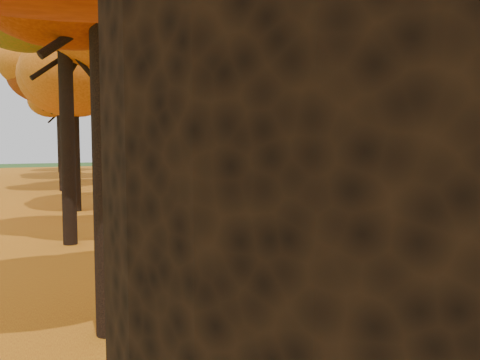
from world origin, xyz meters
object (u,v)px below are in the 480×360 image
bus (340,220)px  car_silver (131,183)px  streetlamp_near (426,135)px  car_dark (120,176)px  streetlamp_far (168,133)px  streetlamp_mid (229,133)px  car_white (151,194)px

bus → car_silver: bus is taller
streetlamp_near → car_dark: streetlamp_near is taller
streetlamp_near → streetlamp_far: bearing=90.0°
streetlamp_far → car_silver: 17.52m
streetlamp_far → car_dark: size_ratio=1.71×
streetlamp_mid → car_white: size_ratio=1.92×
streetlamp_near → car_silver: streetlamp_near is taller
streetlamp_near → car_white: size_ratio=1.92×
streetlamp_near → streetlamp_far: size_ratio=1.00×
streetlamp_mid → streetlamp_far: (0.00, 22.00, 0.00)m
streetlamp_near → car_silver: bearing=102.6°
streetlamp_far → bus: size_ratio=0.68×
streetlamp_mid → car_silver: bearing=135.7°
streetlamp_near → streetlamp_mid: (0.00, 22.00, 0.00)m
car_white → car_dark: size_ratio=0.89×
car_silver → streetlamp_far: bearing=87.7°
streetlamp_near → car_silver: size_ratio=1.91×
bus → streetlamp_far: bearing=88.4°
streetlamp_near → car_silver: 29.12m
bus → car_dark: (-3.91, 33.92, -0.94)m
streetlamp_near → streetlamp_mid: same height
streetlamp_near → streetlamp_far: (0.00, 44.00, 0.00)m
streetlamp_near → car_dark: (-6.30, 35.47, -4.00)m
streetlamp_near → car_white: 21.03m
car_white → bus: bearing=-63.5°
streetlamp_mid → streetlamp_far: same height
bus → car_silver: (-3.91, 26.60, -0.93)m
streetlamp_far → car_silver: streetlamp_far is taller
bus → car_dark: bearing=98.2°
bus → car_dark: size_ratio=2.53×
streetlamp_far → car_white: (-6.13, -24.28, -3.96)m
car_dark → streetlamp_mid: bearing=-47.8°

